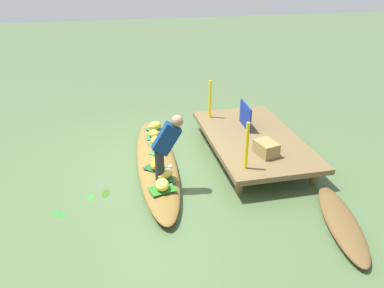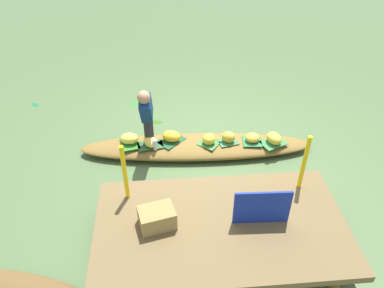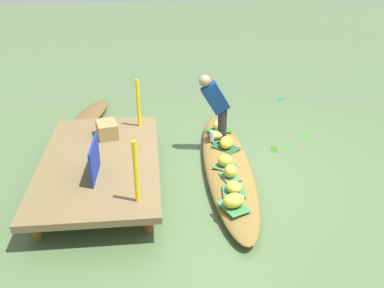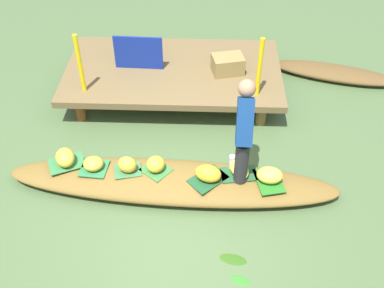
% 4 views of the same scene
% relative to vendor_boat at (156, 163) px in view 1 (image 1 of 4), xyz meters
% --- Properties ---
extents(canal_water, '(40.00, 40.00, 0.00)m').
position_rel_vendor_boat_xyz_m(canal_water, '(0.00, 0.00, -0.11)').
color(canal_water, '#4C663C').
rests_on(canal_water, ground).
extents(dock_platform, '(3.20, 1.80, 0.42)m').
position_rel_vendor_boat_xyz_m(dock_platform, '(-0.12, 2.02, 0.25)').
color(dock_platform, brown).
rests_on(dock_platform, ground).
extents(vendor_boat, '(4.04, 0.94, 0.23)m').
position_rel_vendor_boat_xyz_m(vendor_boat, '(0.00, 0.00, 0.00)').
color(vendor_boat, brown).
rests_on(vendor_boat, ground).
extents(moored_boat, '(2.03, 0.96, 0.17)m').
position_rel_vendor_boat_xyz_m(moored_boat, '(2.43, 2.52, -0.03)').
color(moored_boat, brown).
rests_on(moored_boat, ground).
extents(leaf_mat_0, '(0.38, 0.48, 0.01)m').
position_rel_vendor_boat_xyz_m(leaf_mat_0, '(1.15, -0.05, 0.12)').
color(leaf_mat_0, '#287422').
rests_on(leaf_mat_0, vendor_boat).
extents(banana_bunch_0, '(0.33, 0.26, 0.19)m').
position_rel_vendor_boat_xyz_m(banana_bunch_0, '(1.15, -0.05, 0.21)').
color(banana_bunch_0, '#F9D74D').
rests_on(banana_bunch_0, vendor_boat).
extents(leaf_mat_1, '(0.52, 0.51, 0.01)m').
position_rel_vendor_boat_xyz_m(leaf_mat_1, '(0.43, -0.05, 0.12)').
color(leaf_mat_1, '#1D4F2B').
rests_on(leaf_mat_1, vendor_boat).
extents(banana_bunch_1, '(0.36, 0.30, 0.19)m').
position_rel_vendor_boat_xyz_m(banana_bunch_1, '(0.43, -0.05, 0.21)').
color(banana_bunch_1, gold).
rests_on(banana_bunch_1, vendor_boat).
extents(leaf_mat_2, '(0.50, 0.44, 0.01)m').
position_rel_vendor_boat_xyz_m(leaf_mat_2, '(-1.30, 0.16, 0.12)').
color(leaf_mat_2, '#367841').
rests_on(leaf_mat_2, vendor_boat).
extents(banana_bunch_2, '(0.32, 0.36, 0.19)m').
position_rel_vendor_boat_xyz_m(banana_bunch_2, '(-1.30, 0.16, 0.21)').
color(banana_bunch_2, gold).
rests_on(banana_bunch_2, vendor_boat).
extents(leaf_mat_3, '(0.47, 0.32, 0.01)m').
position_rel_vendor_boat_xyz_m(leaf_mat_3, '(0.80, 0.05, 0.12)').
color(leaf_mat_3, '#255730').
rests_on(leaf_mat_3, vendor_boat).
extents(banana_bunch_3, '(0.31, 0.36, 0.16)m').
position_rel_vendor_boat_xyz_m(banana_bunch_3, '(0.80, 0.05, 0.20)').
color(banana_bunch_3, '#F6CF51').
rests_on(banana_bunch_3, vendor_boat).
extents(leaf_mat_4, '(0.35, 0.34, 0.01)m').
position_rel_vendor_boat_xyz_m(leaf_mat_4, '(-0.95, 0.08, 0.12)').
color(leaf_mat_4, '#2C7643').
rests_on(leaf_mat_4, vendor_boat).
extents(banana_bunch_4, '(0.26, 0.24, 0.15)m').
position_rel_vendor_boat_xyz_m(banana_bunch_4, '(-0.95, 0.08, 0.19)').
color(banana_bunch_4, gold).
rests_on(banana_bunch_4, vendor_boat).
extents(leaf_mat_5, '(0.37, 0.31, 0.01)m').
position_rel_vendor_boat_xyz_m(leaf_mat_5, '(-0.53, 0.06, 0.12)').
color(leaf_mat_5, '#3C7342').
rests_on(leaf_mat_5, vendor_boat).
extents(banana_bunch_5, '(0.28, 0.26, 0.20)m').
position_rel_vendor_boat_xyz_m(banana_bunch_5, '(-0.53, 0.06, 0.22)').
color(banana_bunch_5, gold).
rests_on(banana_bunch_5, vendor_boat).
extents(leaf_mat_6, '(0.43, 0.42, 0.01)m').
position_rel_vendor_boat_xyz_m(leaf_mat_6, '(-0.20, 0.08, 0.12)').
color(leaf_mat_6, '#39773A').
rests_on(leaf_mat_6, vendor_boat).
extents(banana_bunch_6, '(0.29, 0.30, 0.19)m').
position_rel_vendor_boat_xyz_m(banana_bunch_6, '(-0.20, 0.08, 0.21)').
color(banana_bunch_6, gold).
rests_on(banana_bunch_6, vendor_boat).
extents(vendor_person, '(0.21, 0.55, 1.18)m').
position_rel_vendor_boat_xyz_m(vendor_person, '(0.81, 0.09, 0.79)').
color(vendor_person, '#28282D').
rests_on(vendor_person, vendor_boat).
extents(water_bottle, '(0.07, 0.07, 0.19)m').
position_rel_vendor_boat_xyz_m(water_bottle, '(0.71, 0.15, 0.21)').
color(water_bottle, silver).
rests_on(water_bottle, vendor_boat).
extents(market_banner, '(0.71, 0.06, 0.51)m').
position_rel_vendor_boat_xyz_m(market_banner, '(-0.62, 2.02, 0.56)').
color(market_banner, navy).
rests_on(market_banner, dock_platform).
extents(railing_post_west, '(0.06, 0.06, 0.86)m').
position_rel_vendor_boat_xyz_m(railing_post_west, '(-1.32, 1.42, 0.74)').
color(railing_post_west, yellow).
rests_on(railing_post_west, dock_platform).
extents(railing_post_east, '(0.06, 0.06, 0.86)m').
position_rel_vendor_boat_xyz_m(railing_post_east, '(1.08, 1.42, 0.74)').
color(railing_post_east, yellow).
rests_on(railing_post_east, dock_platform).
extents(produce_crate, '(0.50, 0.41, 0.26)m').
position_rel_vendor_boat_xyz_m(produce_crate, '(0.69, 1.96, 0.44)').
color(produce_crate, olive).
rests_on(produce_crate, dock_platform).
extents(drifting_plant_1, '(0.23, 0.17, 0.01)m').
position_rel_vendor_boat_xyz_m(drifting_plant_1, '(0.78, -1.25, -0.11)').
color(drifting_plant_1, '#337C29').
rests_on(drifting_plant_1, ground).
extents(drifting_plant_2, '(0.25, 0.28, 0.01)m').
position_rel_vendor_boat_xyz_m(drifting_plant_2, '(1.15, -1.75, -0.11)').
color(drifting_plant_2, '#297A2B').
rests_on(drifting_plant_2, ground).
extents(drifting_plant_3, '(0.31, 0.19, 0.01)m').
position_rel_vendor_boat_xyz_m(drifting_plant_3, '(0.71, -1.00, -0.11)').
color(drifting_plant_3, '#315D19').
rests_on(drifting_plant_3, ground).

